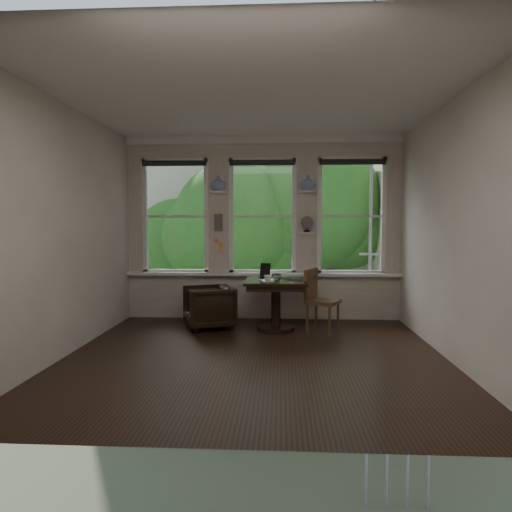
# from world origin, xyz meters

# --- Properties ---
(ground) EXTENTS (4.50, 4.50, 0.00)m
(ground) POSITION_xyz_m (0.00, 0.00, 0.00)
(ground) COLOR black
(ground) RESTS_ON ground
(ceiling) EXTENTS (4.50, 4.50, 0.00)m
(ceiling) POSITION_xyz_m (0.00, 0.00, 3.00)
(ceiling) COLOR silver
(ceiling) RESTS_ON ground
(wall_back) EXTENTS (4.50, 0.00, 4.50)m
(wall_back) POSITION_xyz_m (0.00, 2.25, 1.50)
(wall_back) COLOR beige
(wall_back) RESTS_ON ground
(wall_front) EXTENTS (4.50, 0.00, 4.50)m
(wall_front) POSITION_xyz_m (0.00, -2.25, 1.50)
(wall_front) COLOR beige
(wall_front) RESTS_ON ground
(wall_left) EXTENTS (0.00, 4.50, 4.50)m
(wall_left) POSITION_xyz_m (-2.25, 0.00, 1.50)
(wall_left) COLOR beige
(wall_left) RESTS_ON ground
(wall_right) EXTENTS (0.00, 4.50, 4.50)m
(wall_right) POSITION_xyz_m (2.25, 0.00, 1.50)
(wall_right) COLOR beige
(wall_right) RESTS_ON ground
(window_left) EXTENTS (1.10, 0.12, 1.90)m
(window_left) POSITION_xyz_m (-1.45, 2.25, 1.70)
(window_left) COLOR white
(window_left) RESTS_ON ground
(window_center) EXTENTS (1.10, 0.12, 1.90)m
(window_center) POSITION_xyz_m (0.00, 2.25, 1.70)
(window_center) COLOR white
(window_center) RESTS_ON ground
(window_right) EXTENTS (1.10, 0.12, 1.90)m
(window_right) POSITION_xyz_m (1.45, 2.25, 1.70)
(window_right) COLOR white
(window_right) RESTS_ON ground
(shelf_left) EXTENTS (0.26, 0.16, 0.03)m
(shelf_left) POSITION_xyz_m (-0.72, 2.15, 2.10)
(shelf_left) COLOR white
(shelf_left) RESTS_ON ground
(shelf_right) EXTENTS (0.26, 0.16, 0.03)m
(shelf_right) POSITION_xyz_m (0.72, 2.15, 2.10)
(shelf_right) COLOR white
(shelf_right) RESTS_ON ground
(intercom) EXTENTS (0.14, 0.06, 0.28)m
(intercom) POSITION_xyz_m (-0.72, 2.18, 1.60)
(intercom) COLOR #59544F
(intercom) RESTS_ON ground
(sticky_notes) EXTENTS (0.16, 0.01, 0.24)m
(sticky_notes) POSITION_xyz_m (-0.72, 2.19, 1.25)
(sticky_notes) COLOR pink
(sticky_notes) RESTS_ON ground
(desk_fan) EXTENTS (0.20, 0.20, 0.24)m
(desk_fan) POSITION_xyz_m (0.72, 2.13, 1.53)
(desk_fan) COLOR #59544F
(desk_fan) RESTS_ON ground
(vase_left) EXTENTS (0.24, 0.24, 0.25)m
(vase_left) POSITION_xyz_m (-0.72, 2.15, 2.24)
(vase_left) COLOR silver
(vase_left) RESTS_ON shelf_left
(vase_right) EXTENTS (0.24, 0.24, 0.25)m
(vase_right) POSITION_xyz_m (0.72, 2.15, 2.24)
(vase_right) COLOR silver
(vase_right) RESTS_ON shelf_right
(table) EXTENTS (0.90, 0.90, 0.75)m
(table) POSITION_xyz_m (0.23, 1.38, 0.38)
(table) COLOR black
(table) RESTS_ON ground
(armchair_left) EXTENTS (0.91, 0.90, 0.65)m
(armchair_left) POSITION_xyz_m (-0.78, 1.45, 0.32)
(armchair_left) COLOR black
(armchair_left) RESTS_ON ground
(cushion_red) EXTENTS (0.45, 0.45, 0.06)m
(cushion_red) POSITION_xyz_m (-0.78, 1.45, 0.45)
(cushion_red) COLOR maroon
(cushion_red) RESTS_ON armchair_left
(side_chair_right) EXTENTS (0.57, 0.57, 0.92)m
(side_chair_right) POSITION_xyz_m (0.92, 1.26, 0.46)
(side_chair_right) COLOR #4B321A
(side_chair_right) RESTS_ON ground
(laptop) EXTENTS (0.36, 0.29, 0.02)m
(laptop) POSITION_xyz_m (0.46, 1.37, 0.76)
(laptop) COLOR black
(laptop) RESTS_ON table
(mug) EXTENTS (0.11, 0.11, 0.10)m
(mug) POSITION_xyz_m (0.12, 1.12, 0.80)
(mug) COLOR white
(mug) RESTS_ON table
(drinking_glass) EXTENTS (0.15, 0.15, 0.11)m
(drinking_glass) POSITION_xyz_m (0.24, 1.22, 0.80)
(drinking_glass) COLOR white
(drinking_glass) RESTS_ON table
(tablet) EXTENTS (0.17, 0.12, 0.22)m
(tablet) POSITION_xyz_m (0.07, 1.69, 0.86)
(tablet) COLOR black
(tablet) RESTS_ON table
(papers) EXTENTS (0.31, 0.36, 0.00)m
(papers) POSITION_xyz_m (0.13, 1.32, 0.75)
(papers) COLOR silver
(papers) RESTS_ON table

